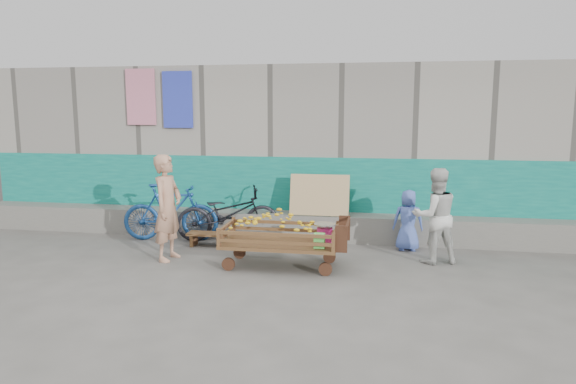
% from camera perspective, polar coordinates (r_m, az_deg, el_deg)
% --- Properties ---
extents(ground, '(80.00, 80.00, 0.00)m').
position_cam_1_polar(ground, '(6.76, -1.25, -10.01)').
color(ground, '#4F4E48').
rests_on(ground, ground).
extents(building_wall, '(12.00, 3.50, 3.00)m').
position_cam_1_polar(building_wall, '(10.42, 3.01, 4.94)').
color(building_wall, gray).
rests_on(building_wall, ground).
extents(banana_cart, '(1.78, 0.81, 0.76)m').
position_cam_1_polar(banana_cart, '(7.28, -1.12, -4.40)').
color(banana_cart, '#502E1F').
rests_on(banana_cart, ground).
extents(bench, '(0.90, 0.27, 0.23)m').
position_cam_1_polar(bench, '(8.51, -8.15, -4.93)').
color(bench, '#502E1F').
rests_on(bench, ground).
extents(vendor_man, '(0.45, 0.62, 1.58)m').
position_cam_1_polar(vendor_man, '(7.78, -13.22, -1.71)').
color(vendor_man, tan).
rests_on(vendor_man, ground).
extents(woman, '(0.80, 0.70, 1.39)m').
position_cam_1_polar(woman, '(7.74, 16.02, -2.55)').
color(woman, silver).
rests_on(woman, ground).
extents(child, '(0.48, 0.32, 0.98)m').
position_cam_1_polar(child, '(8.35, 13.20, -3.07)').
color(child, '#4962B6').
rests_on(child, ground).
extents(bicycle_dark, '(1.85, 1.14, 0.92)m').
position_cam_1_polar(bicycle_dark, '(8.85, -6.66, -2.40)').
color(bicycle_dark, black).
rests_on(bicycle_dark, ground).
extents(bicycle_blue, '(1.68, 0.70, 0.98)m').
position_cam_1_polar(bicycle_blue, '(8.98, -12.91, -2.21)').
color(bicycle_blue, navy).
rests_on(bicycle_blue, ground).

